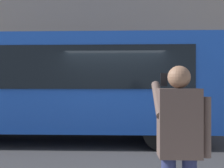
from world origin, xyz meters
TOP-DOWN VIEW (x-y plane):
  - ground_plane at (0.00, 0.00)m, footprint 60.00×60.00m
  - building_facade_far at (-0.02, -6.80)m, footprint 28.00×1.55m
  - red_bus at (1.84, -0.56)m, footprint 9.05×2.54m
  - pedestrian_photographer at (-0.74, 4.80)m, footprint 0.53×0.52m

SIDE VIEW (x-z plane):
  - ground_plane at x=0.00m, z-range 0.00..0.00m
  - pedestrian_photographer at x=-0.74m, z-range 0.29..1.99m
  - red_bus at x=1.84m, z-range 0.14..3.22m
  - building_facade_far at x=-0.02m, z-range -0.01..11.99m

